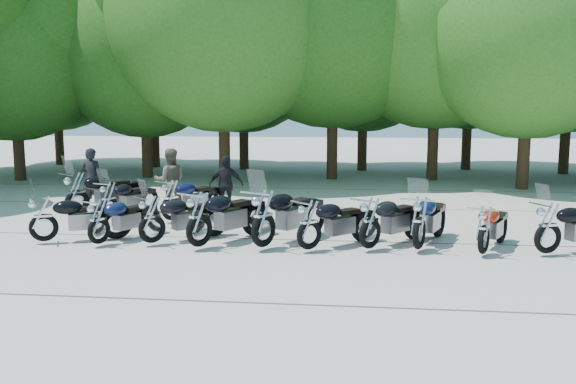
# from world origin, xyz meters

# --- Properties ---
(ground) EXTENTS (90.00, 90.00, 0.00)m
(ground) POSITION_xyz_m (0.00, 0.00, 0.00)
(ground) COLOR #A29D92
(ground) RESTS_ON ground
(tree_1) EXTENTS (6.97, 6.97, 8.55)m
(tree_1) POSITION_xyz_m (-12.04, 11.24, 5.06)
(tree_1) COLOR #3A2614
(tree_1) RESTS_ON ground
(tree_2) EXTENTS (7.31, 7.31, 8.97)m
(tree_2) POSITION_xyz_m (-7.25, 12.84, 5.31)
(tree_2) COLOR #3A2614
(tree_2) RESTS_ON ground
(tree_3) EXTENTS (8.70, 8.70, 10.67)m
(tree_3) POSITION_xyz_m (-3.57, 11.24, 6.32)
(tree_3) COLOR #3A2614
(tree_3) RESTS_ON ground
(tree_4) EXTENTS (9.13, 9.13, 11.20)m
(tree_4) POSITION_xyz_m (0.54, 13.09, 6.64)
(tree_4) COLOR #3A2614
(tree_4) RESTS_ON ground
(tree_5) EXTENTS (9.04, 9.04, 11.10)m
(tree_5) POSITION_xyz_m (4.61, 13.20, 6.57)
(tree_5) COLOR #3A2614
(tree_5) RESTS_ON ground
(tree_6) EXTENTS (8.00, 8.00, 9.82)m
(tree_6) POSITION_xyz_m (7.55, 10.82, 5.81)
(tree_6) COLOR #3A2614
(tree_6) RESTS_ON ground
(tree_9) EXTENTS (7.59, 7.59, 9.32)m
(tree_9) POSITION_xyz_m (-13.53, 17.59, 5.52)
(tree_9) COLOR #3A2614
(tree_9) RESTS_ON ground
(tree_10) EXTENTS (7.78, 7.78, 9.55)m
(tree_10) POSITION_xyz_m (-8.29, 16.97, 5.66)
(tree_10) COLOR #3A2614
(tree_10) RESTS_ON ground
(tree_11) EXTENTS (7.56, 7.56, 9.28)m
(tree_11) POSITION_xyz_m (-3.76, 16.43, 5.49)
(tree_11) COLOR #3A2614
(tree_11) RESTS_ON ground
(tree_12) EXTENTS (7.88, 7.88, 9.67)m
(tree_12) POSITION_xyz_m (1.80, 16.47, 5.72)
(tree_12) COLOR #3A2614
(tree_12) RESTS_ON ground
(tree_13) EXTENTS (8.31, 8.31, 10.20)m
(tree_13) POSITION_xyz_m (6.69, 17.47, 6.04)
(tree_13) COLOR #3A2614
(tree_13) RESTS_ON ground
(tree_14) EXTENTS (8.02, 8.02, 9.84)m
(tree_14) POSITION_xyz_m (10.68, 16.09, 5.83)
(tree_14) COLOR #3A2614
(tree_14) RESTS_ON ground
(motorcycle_0) EXTENTS (2.22, 1.51, 1.21)m
(motorcycle_0) POSITION_xyz_m (-5.31, 0.49, 0.61)
(motorcycle_0) COLOR black
(motorcycle_0) RESTS_ON ground
(motorcycle_1) EXTENTS (1.47, 2.11, 1.15)m
(motorcycle_1) POSITION_xyz_m (-4.00, 0.40, 0.58)
(motorcycle_1) COLOR #0E183F
(motorcycle_1) RESTS_ON ground
(motorcycle_2) EXTENTS (2.05, 2.00, 1.24)m
(motorcycle_2) POSITION_xyz_m (-2.88, 0.59, 0.62)
(motorcycle_2) COLOR black
(motorcycle_2) RESTS_ON ground
(motorcycle_3) EXTENTS (1.94, 2.50, 1.40)m
(motorcycle_3) POSITION_xyz_m (-1.76, 0.33, 0.70)
(motorcycle_3) COLOR black
(motorcycle_3) RESTS_ON ground
(motorcycle_4) EXTENTS (1.98, 2.61, 1.45)m
(motorcycle_4) POSITION_xyz_m (-0.40, 0.44, 0.73)
(motorcycle_4) COLOR black
(motorcycle_4) RESTS_ON ground
(motorcycle_5) EXTENTS (2.05, 2.00, 1.24)m
(motorcycle_5) POSITION_xyz_m (0.57, 0.37, 0.62)
(motorcycle_5) COLOR black
(motorcycle_5) RESTS_ON ground
(motorcycle_6) EXTENTS (1.98, 2.20, 1.29)m
(motorcycle_6) POSITION_xyz_m (1.83, 0.59, 0.64)
(motorcycle_6) COLOR black
(motorcycle_6) RESTS_ON ground
(motorcycle_7) EXTENTS (1.50, 2.44, 1.33)m
(motorcycle_7) POSITION_xyz_m (2.84, 0.63, 0.66)
(motorcycle_7) COLOR #0D183B
(motorcycle_7) RESTS_ON ground
(motorcycle_8) EXTENTS (1.46, 2.13, 1.17)m
(motorcycle_8) POSITION_xyz_m (4.10, 0.39, 0.58)
(motorcycle_8) COLOR #9F1D05
(motorcycle_8) RESTS_ON ground
(motorcycle_9) EXTENTS (2.29, 1.51, 1.25)m
(motorcycle_9) POSITION_xyz_m (5.40, 0.57, 0.62)
(motorcycle_9) COLOR black
(motorcycle_9) RESTS_ON ground
(motorcycle_10) EXTENTS (2.11, 2.53, 1.44)m
(motorcycle_10) POSITION_xyz_m (-5.87, 3.30, 0.72)
(motorcycle_10) COLOR black
(motorcycle_10) RESTS_ON ground
(motorcycle_11) EXTENTS (1.41, 2.18, 1.19)m
(motorcycle_11) POSITION_xyz_m (-4.91, 3.14, 0.59)
(motorcycle_11) COLOR black
(motorcycle_11) RESTS_ON ground
(motorcycle_12) EXTENTS (1.74, 2.26, 1.26)m
(motorcycle_12) POSITION_xyz_m (-3.26, 3.22, 0.63)
(motorcycle_12) COLOR #0C1136
(motorcycle_12) RESTS_ON ground
(rider_0) EXTENTS (0.68, 0.46, 1.82)m
(rider_0) POSITION_xyz_m (-6.10, 4.79, 0.91)
(rider_0) COLOR black
(rider_0) RESTS_ON ground
(rider_1) EXTENTS (1.07, 0.96, 1.83)m
(rider_1) POSITION_xyz_m (-3.70, 4.60, 0.92)
(rider_1) COLOR brown
(rider_1) RESTS_ON ground
(rider_2) EXTENTS (1.01, 0.56, 1.63)m
(rider_2) POSITION_xyz_m (-2.10, 4.66, 0.82)
(rider_2) COLOR black
(rider_2) RESTS_ON ground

